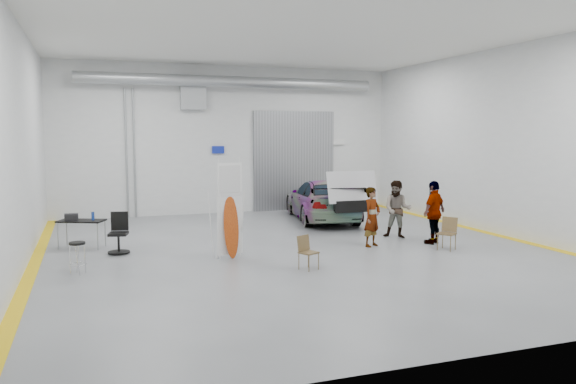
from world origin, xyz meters
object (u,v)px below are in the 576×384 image
object	(u,v)px
surfboard_display	(228,218)
person_b	(397,209)
office_chair	(118,236)
work_table	(79,220)
person_a	(372,217)
folding_chair_near	(308,259)
person_c	(434,212)
shop_stool	(78,258)
sedan_car	(322,200)
folding_chair_far	(446,240)

from	to	relation	value
surfboard_display	person_b	bearing A→B (deg)	-5.74
surfboard_display	office_chair	distance (m)	3.21
surfboard_display	work_table	size ratio (longest dim) A/B	1.88
person_a	surfboard_display	world-z (taller)	surfboard_display
person_a	folding_chair_near	size ratio (longest dim) A/B	2.11
person_a	office_chair	size ratio (longest dim) A/B	1.57
office_chair	work_table	bearing A→B (deg)	146.24
person_a	office_chair	bearing A→B (deg)	140.73
person_c	shop_stool	bearing A→B (deg)	-25.84
person_a	person_c	distance (m)	1.94
work_table	office_chair	bearing A→B (deg)	-47.68
sedan_car	surfboard_display	distance (m)	7.13
shop_stool	person_c	bearing A→B (deg)	2.02
person_b	person_c	xyz separation A→B (m)	(0.53, -1.19, 0.04)
sedan_car	folding_chair_near	bearing A→B (deg)	74.94
surfboard_display	work_table	bearing A→B (deg)	126.89
person_a	shop_stool	xyz separation A→B (m)	(-7.99, -0.61, -0.49)
shop_stool	person_b	bearing A→B (deg)	9.34
shop_stool	office_chair	size ratio (longest dim) A/B	0.69
person_b	surfboard_display	xyz separation A→B (m)	(-5.67, -1.08, 0.17)
folding_chair_far	work_table	xyz separation A→B (m)	(-9.72, 3.78, 0.51)
sedan_car	folding_chair_near	xyz separation A→B (m)	(-3.35, -7.03, -0.51)
person_c	work_table	bearing A→B (deg)	-43.97
office_chair	folding_chair_far	bearing A→B (deg)	-3.08
person_a	work_table	size ratio (longest dim) A/B	1.22
person_c	shop_stool	world-z (taller)	person_c
sedan_car	surfboard_display	world-z (taller)	surfboard_display
sedan_car	person_c	distance (m)	5.47
person_c	surfboard_display	xyz separation A→B (m)	(-6.21, 0.11, 0.14)
sedan_car	work_table	xyz separation A→B (m)	(-8.58, -2.44, 0.03)
folding_chair_near	office_chair	bearing A→B (deg)	115.25
surfboard_display	shop_stool	xyz separation A→B (m)	(-3.70, -0.46, -0.70)
folding_chair_far	shop_stool	distance (m)	9.73
person_a	work_table	distance (m)	8.41
sedan_car	person_b	xyz separation A→B (m)	(0.80, -4.11, 0.14)
surfboard_display	work_table	xyz separation A→B (m)	(-3.71, 2.75, -0.28)
person_c	folding_chair_far	bearing A→B (deg)	50.05
person_b	shop_stool	xyz separation A→B (m)	(-9.38, -1.54, -0.53)
person_b	folding_chair_near	bearing A→B (deg)	-108.17
person_c	work_table	xyz separation A→B (m)	(-9.92, 2.87, -0.14)
person_b	person_c	bearing A→B (deg)	-29.26
sedan_car	office_chair	size ratio (longest dim) A/B	4.78
shop_stool	person_a	bearing A→B (deg)	4.35
person_c	shop_stool	xyz separation A→B (m)	(-9.91, -0.35, -0.56)
folding_chair_near	person_a	bearing A→B (deg)	10.47
surfboard_display	folding_chair_near	size ratio (longest dim) A/B	3.25
folding_chair_far	shop_stool	world-z (taller)	folding_chair_far
folding_chair_far	person_a	bearing A→B (deg)	-157.61
surfboard_display	work_table	world-z (taller)	surfboard_display
person_b	work_table	world-z (taller)	person_b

